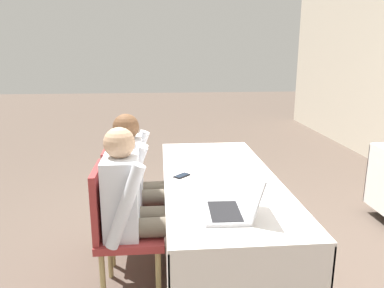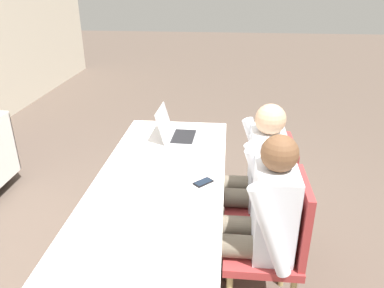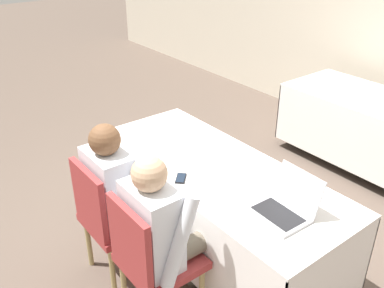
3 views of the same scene
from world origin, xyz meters
name	(u,v)px [view 2 (image 2 of 3)]	position (x,y,z in m)	size (l,w,h in m)	color
ground_plane	(163,268)	(0.00, 0.00, 0.00)	(24.00, 24.00, 0.00)	brown
conference_table_near	(160,202)	(0.00, 0.00, 0.56)	(2.01, 0.81, 0.73)	white
laptop	(178,133)	(0.64, -0.03, 0.78)	(0.33, 0.32, 0.25)	#B7B7BC
cell_phone	(203,182)	(-0.03, -0.28, 0.74)	(0.13, 0.13, 0.01)	black
paper_beside_laptop	(194,156)	(0.35, -0.19, 0.73)	(0.30, 0.35, 0.00)	white
chair_near_left	(275,241)	(-0.25, -0.71, 0.50)	(0.44, 0.44, 0.90)	tan
chair_near_right	(267,195)	(0.25, -0.71, 0.50)	(0.44, 0.44, 0.90)	tan
person_checkered_shirt	(259,217)	(-0.25, -0.61, 0.66)	(0.50, 0.52, 1.16)	#665B4C
person_white_shirt	(254,174)	(0.25, -0.61, 0.66)	(0.50, 0.52, 1.16)	#665B4C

